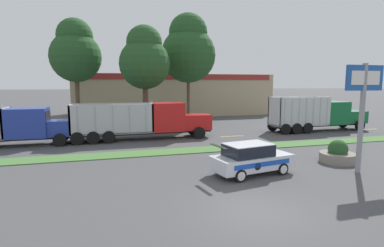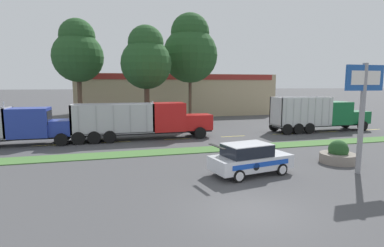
{
  "view_description": "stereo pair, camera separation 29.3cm",
  "coord_description": "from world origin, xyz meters",
  "px_view_note": "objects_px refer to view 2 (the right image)",
  "views": [
    {
      "loc": [
        -5.35,
        -10.03,
        4.92
      ],
      "look_at": [
        0.39,
        10.23,
        2.15
      ],
      "focal_mm": 28.0,
      "sensor_mm": 36.0,
      "label": 1
    },
    {
      "loc": [
        -5.07,
        -10.11,
        4.92
      ],
      "look_at": [
        0.39,
        10.23,
        2.15
      ],
      "focal_mm": 28.0,
      "sensor_mm": 36.0,
      "label": 2
    }
  ],
  "objects_px": {
    "dump_truck_lead": "(156,121)",
    "dump_truck_trail": "(13,127)",
    "rally_car": "(250,159)",
    "stone_planter": "(338,155)",
    "dump_truck_mid": "(327,116)",
    "store_sign_post": "(363,97)"
  },
  "relations": [
    {
      "from": "dump_truck_lead",
      "to": "dump_truck_trail",
      "type": "xyz_separation_m",
      "value": [
        -11.56,
        -0.12,
        -0.08
      ]
    },
    {
      "from": "rally_car",
      "to": "stone_planter",
      "type": "bearing_deg",
      "value": 7.06
    },
    {
      "from": "dump_truck_mid",
      "to": "rally_car",
      "type": "xyz_separation_m",
      "value": [
        -14.81,
        -12.1,
        -0.73
      ]
    },
    {
      "from": "rally_car",
      "to": "stone_planter",
      "type": "height_order",
      "value": "rally_car"
    },
    {
      "from": "dump_truck_lead",
      "to": "dump_truck_trail",
      "type": "bearing_deg",
      "value": -179.41
    },
    {
      "from": "rally_car",
      "to": "store_sign_post",
      "type": "distance_m",
      "value": 6.96
    },
    {
      "from": "dump_truck_trail",
      "to": "dump_truck_mid",
      "type": "bearing_deg",
      "value": 0.04
    },
    {
      "from": "dump_truck_trail",
      "to": "store_sign_post",
      "type": "distance_m",
      "value": 24.96
    },
    {
      "from": "dump_truck_mid",
      "to": "dump_truck_trail",
      "type": "distance_m",
      "value": 29.71
    },
    {
      "from": "stone_planter",
      "to": "dump_truck_trail",
      "type": "bearing_deg",
      "value": 152.2
    },
    {
      "from": "dump_truck_mid",
      "to": "store_sign_post",
      "type": "relative_size",
      "value": 1.81
    },
    {
      "from": "dump_truck_trail",
      "to": "stone_planter",
      "type": "height_order",
      "value": "dump_truck_trail"
    },
    {
      "from": "dump_truck_lead",
      "to": "dump_truck_mid",
      "type": "relative_size",
      "value": 1.13
    },
    {
      "from": "dump_truck_lead",
      "to": "store_sign_post",
      "type": "height_order",
      "value": "store_sign_post"
    },
    {
      "from": "dump_truck_mid",
      "to": "dump_truck_trail",
      "type": "relative_size",
      "value": 0.96
    },
    {
      "from": "dump_truck_lead",
      "to": "dump_truck_trail",
      "type": "distance_m",
      "value": 11.56
    },
    {
      "from": "dump_truck_mid",
      "to": "stone_planter",
      "type": "bearing_deg",
      "value": -126.36
    },
    {
      "from": "rally_car",
      "to": "stone_planter",
      "type": "xyz_separation_m",
      "value": [
        6.49,
        0.8,
        -0.38
      ]
    },
    {
      "from": "dump_truck_lead",
      "to": "dump_truck_trail",
      "type": "height_order",
      "value": "dump_truck_trail"
    },
    {
      "from": "dump_truck_lead",
      "to": "stone_planter",
      "type": "xyz_separation_m",
      "value": [
        9.83,
        -11.4,
        -1.12
      ]
    },
    {
      "from": "store_sign_post",
      "to": "dump_truck_mid",
      "type": "bearing_deg",
      "value": 56.68
    },
    {
      "from": "dump_truck_lead",
      "to": "rally_car",
      "type": "xyz_separation_m",
      "value": [
        3.34,
        -12.2,
        -0.73
      ]
    }
  ]
}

